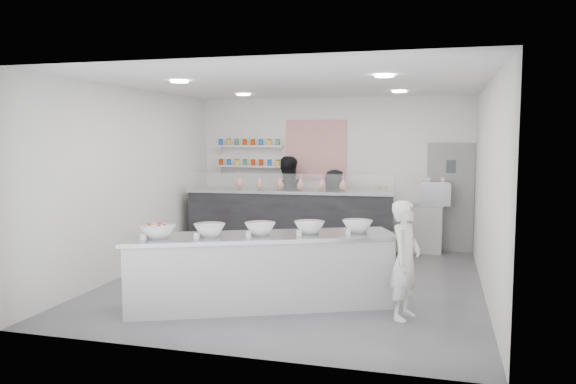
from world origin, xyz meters
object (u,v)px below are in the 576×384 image
object	(u,v)px
espresso_ledge	(409,228)
woman_prep	(405,260)
prep_counter	(260,271)
staff_left	(287,202)
staff_right	(334,209)
espresso_machine	(435,194)
back_bar	(290,221)

from	to	relation	value
espresso_ledge	woman_prep	distance (m)	4.11
espresso_ledge	woman_prep	xyz separation A→B (m)	(0.17, -4.10, 0.27)
prep_counter	staff_left	xyz separation A→B (m)	(-0.73, 3.94, 0.43)
espresso_ledge	staff_right	xyz separation A→B (m)	(-1.43, -0.18, 0.33)
espresso_machine	woman_prep	xyz separation A→B (m)	(-0.30, -4.10, -0.41)
woman_prep	staff_left	world-z (taller)	staff_left
woman_prep	espresso_ledge	bearing A→B (deg)	19.69
prep_counter	espresso_machine	bearing A→B (deg)	38.53
espresso_ledge	staff_left	xyz separation A→B (m)	(-2.41, -0.18, 0.45)
woman_prep	staff_left	size ratio (longest dim) A/B	0.80
prep_counter	staff_left	distance (m)	4.04
staff_right	staff_left	bearing A→B (deg)	-16.71
prep_counter	woman_prep	world-z (taller)	woman_prep
woman_prep	back_bar	bearing A→B (deg)	52.18
espresso_machine	staff_left	size ratio (longest dim) A/B	0.31
back_bar	espresso_ledge	xyz separation A→B (m)	(2.19, 0.72, -0.14)
staff_left	staff_right	bearing A→B (deg)	160.11
back_bar	woman_prep	xyz separation A→B (m)	(2.36, -3.38, 0.12)
woman_prep	staff_right	xyz separation A→B (m)	(-1.61, 3.92, 0.06)
woman_prep	staff_right	bearing A→B (deg)	39.55
espresso_machine	espresso_ledge	bearing A→B (deg)	180.00
espresso_ledge	staff_right	bearing A→B (deg)	-172.84
espresso_ledge	staff_right	size ratio (longest dim) A/B	0.79
prep_counter	back_bar	xyz separation A→B (m)	(-0.51, 3.41, 0.13)
staff_left	woman_prep	bearing A→B (deg)	103.48
woman_prep	staff_right	world-z (taller)	staff_right
prep_counter	back_bar	world-z (taller)	back_bar
prep_counter	espresso_machine	distance (m)	4.70
back_bar	staff_right	distance (m)	0.94
prep_counter	staff_left	size ratio (longest dim) A/B	1.92
staff_left	back_bar	bearing A→B (deg)	92.67
espresso_machine	woman_prep	bearing A→B (deg)	-94.25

